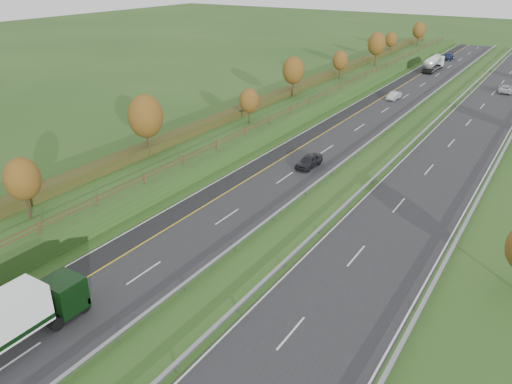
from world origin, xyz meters
TOP-DOWN VIEW (x-y plane):
  - ground at (8.00, 55.00)m, footprint 400.00×400.00m
  - near_carriageway at (0.00, 60.00)m, footprint 10.50×200.00m
  - far_carriageway at (16.50, 60.00)m, footprint 10.50×200.00m
  - hard_shoulder at (-3.75, 60.00)m, footprint 3.00×200.00m
  - lane_markings at (6.40, 59.88)m, footprint 26.75×200.00m
  - embankment_left at (-13.00, 60.00)m, footprint 12.00×200.00m
  - hedge_left at (-15.00, 60.00)m, footprint 2.20×180.00m
  - fence_left at (-8.50, 59.59)m, footprint 0.12×189.06m
  - median_barrier_near at (5.70, 60.00)m, footprint 0.32×200.00m
  - median_barrier_far at (10.80, 60.00)m, footprint 0.32×200.00m
  - outer_barrier_far at (22.30, 60.00)m, footprint 0.32×200.00m
  - trees_left at (-12.64, 56.63)m, footprint 6.64×164.30m
  - road_tanker at (-1.09, 111.84)m, footprint 2.40×11.22m
  - car_dark_near at (2.08, 39.74)m, footprint 2.12×4.74m
  - car_silver_mid at (0.04, 79.33)m, footprint 1.76×4.34m
  - car_small_far at (-1.60, 129.33)m, footprint 2.46×5.60m
  - car_oncoming at (17.03, 96.79)m, footprint 2.95×5.48m

SIDE VIEW (x-z plane):
  - ground at x=8.00m, z-range 0.00..0.00m
  - near_carriageway at x=0.00m, z-range 0.00..0.04m
  - far_carriageway at x=16.50m, z-range 0.00..0.04m
  - hard_shoulder at x=-3.75m, z-range 0.00..0.04m
  - lane_markings at x=6.40m, z-range 0.04..0.05m
  - median_barrier_near at x=5.70m, z-range 0.26..0.97m
  - median_barrier_far at x=10.80m, z-range 0.26..0.97m
  - outer_barrier_far at x=22.30m, z-range 0.26..0.97m
  - car_silver_mid at x=0.04m, z-range 0.04..1.44m
  - car_oncoming at x=17.03m, z-range 0.04..1.50m
  - car_dark_near at x=2.08m, z-range 0.04..1.62m
  - car_small_far at x=-1.60m, z-range 0.04..1.64m
  - embankment_left at x=-13.00m, z-range 0.00..2.00m
  - road_tanker at x=-1.09m, z-range 0.13..3.59m
  - hedge_left at x=-15.00m, z-range 2.00..3.10m
  - fence_left at x=-8.50m, z-range 2.13..3.33m
  - trees_left at x=-12.64m, z-range 2.53..10.20m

